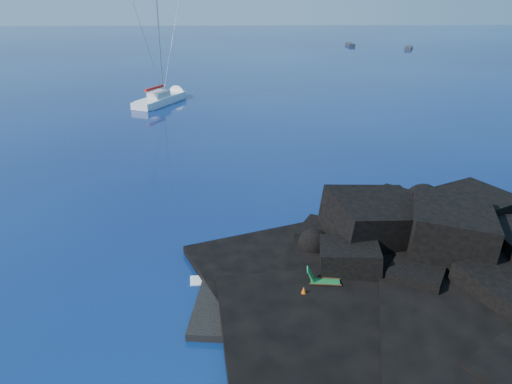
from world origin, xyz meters
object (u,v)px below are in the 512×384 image
at_px(sailboat, 162,103).
at_px(marker_cone, 304,292).
at_px(deck_chair, 325,278).
at_px(distant_boat_b, 408,49).
at_px(sunbather, 334,314).
at_px(distant_boat_a, 350,46).

relative_size(sailboat, marker_cone, 21.36).
distance_m(deck_chair, distant_boat_b, 114.46).
xyz_separation_m(sailboat, sunbather, (14.30, -47.46, 0.52)).
relative_size(sunbather, marker_cone, 2.67).
relative_size(deck_chair, marker_cone, 2.58).
distance_m(sunbather, distant_boat_a, 121.45).
bearing_deg(deck_chair, sunbather, -83.19).
bearing_deg(sunbather, sailboat, 116.56).
height_order(sailboat, sunbather, sailboat).
bearing_deg(deck_chair, distant_boat_a, 83.70).
relative_size(distant_boat_a, distant_boat_b, 1.02).
relative_size(marker_cone, distant_boat_b, 0.12).
relative_size(sailboat, deck_chair, 8.27).
relative_size(deck_chair, sunbather, 0.97).
xyz_separation_m(sailboat, marker_cone, (13.12, -45.93, 0.66)).
xyz_separation_m(deck_chair, sunbather, (0.02, -2.42, -0.39)).
xyz_separation_m(marker_cone, distant_boat_b, (40.07, 108.52, -0.66)).
distance_m(deck_chair, sunbather, 2.45).
xyz_separation_m(sunbather, distant_boat_a, (25.90, 118.66, -0.52)).
xyz_separation_m(sunbather, marker_cone, (-1.18, 1.54, 0.15)).
bearing_deg(sunbather, deck_chair, 100.33).
height_order(deck_chair, distant_boat_a, deck_chair).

